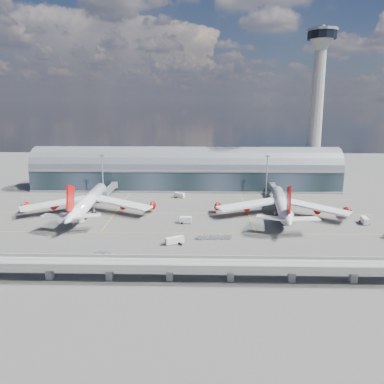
{
  "coord_description": "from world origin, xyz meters",
  "views": [
    {
      "loc": [
        10.09,
        -167.85,
        57.97
      ],
      "look_at": [
        5.8,
        10.0,
        14.0
      ],
      "focal_mm": 35.0,
      "sensor_mm": 36.0,
      "label": 1
    }
  ],
  "objects_px": {
    "cargo_train_0": "(103,254)",
    "service_truck_0": "(80,218)",
    "floodlight_mast_right": "(267,175)",
    "floodlight_mast_left": "(103,174)",
    "control_tower": "(316,110)",
    "service_truck_4": "(261,203)",
    "service_truck_3": "(365,220)",
    "cargo_train_1": "(214,237)",
    "service_truck_2": "(175,240)",
    "service_truck_1": "(186,220)",
    "airliner_right": "(282,205)",
    "service_truck_5": "(179,195)",
    "airliner_left": "(88,202)"
  },
  "relations": [
    {
      "from": "service_truck_4",
      "to": "service_truck_3",
      "type": "bearing_deg",
      "value": -9.93
    },
    {
      "from": "service_truck_1",
      "to": "service_truck_4",
      "type": "relative_size",
      "value": 0.94
    },
    {
      "from": "service_truck_0",
      "to": "service_truck_2",
      "type": "xyz_separation_m",
      "value": [
        48.49,
        -28.6,
        -0.17
      ]
    },
    {
      "from": "service_truck_2",
      "to": "airliner_right",
      "type": "bearing_deg",
      "value": -80.96
    },
    {
      "from": "airliner_left",
      "to": "service_truck_1",
      "type": "height_order",
      "value": "airliner_left"
    },
    {
      "from": "service_truck_3",
      "to": "cargo_train_0",
      "type": "relative_size",
      "value": 0.94
    },
    {
      "from": "service_truck_2",
      "to": "service_truck_4",
      "type": "height_order",
      "value": "service_truck_4"
    },
    {
      "from": "floodlight_mast_right",
      "to": "cargo_train_0",
      "type": "height_order",
      "value": "floodlight_mast_right"
    },
    {
      "from": "service_truck_4",
      "to": "cargo_train_0",
      "type": "relative_size",
      "value": 0.84
    },
    {
      "from": "floodlight_mast_right",
      "to": "service_truck_1",
      "type": "xyz_separation_m",
      "value": [
        -47.09,
        -51.45,
        -11.99
      ]
    },
    {
      "from": "service_truck_0",
      "to": "service_truck_1",
      "type": "relative_size",
      "value": 1.43
    },
    {
      "from": "floodlight_mast_left",
      "to": "service_truck_5",
      "type": "relative_size",
      "value": 3.82
    },
    {
      "from": "service_truck_0",
      "to": "floodlight_mast_right",
      "type": "bearing_deg",
      "value": -1.19
    },
    {
      "from": "control_tower",
      "to": "service_truck_3",
      "type": "relative_size",
      "value": 15.29
    },
    {
      "from": "airliner_right",
      "to": "cargo_train_0",
      "type": "relative_size",
      "value": 10.04
    },
    {
      "from": "control_tower",
      "to": "service_truck_5",
      "type": "relative_size",
      "value": 15.31
    },
    {
      "from": "service_truck_4",
      "to": "service_truck_0",
      "type": "bearing_deg",
      "value": -138.52
    },
    {
      "from": "airliner_right",
      "to": "service_truck_4",
      "type": "bearing_deg",
      "value": 117.64
    },
    {
      "from": "cargo_train_0",
      "to": "service_truck_2",
      "type": "bearing_deg",
      "value": -68.35
    },
    {
      "from": "service_truck_5",
      "to": "cargo_train_0",
      "type": "xyz_separation_m",
      "value": [
        -24.15,
        -87.98,
        -0.73
      ]
    },
    {
      "from": "airliner_right",
      "to": "service_truck_1",
      "type": "height_order",
      "value": "airliner_right"
    },
    {
      "from": "control_tower",
      "to": "service_truck_4",
      "type": "height_order",
      "value": "control_tower"
    },
    {
      "from": "floodlight_mast_left",
      "to": "airliner_left",
      "type": "xyz_separation_m",
      "value": [
        1.39,
        -37.0,
        -7.18
      ]
    },
    {
      "from": "floodlight_mast_left",
      "to": "service_truck_1",
      "type": "distance_m",
      "value": 74.77
    },
    {
      "from": "service_truck_2",
      "to": "cargo_train_0",
      "type": "distance_m",
      "value": 29.5
    },
    {
      "from": "service_truck_3",
      "to": "cargo_train_0",
      "type": "xyz_separation_m",
      "value": [
        -115.96,
        -41.12,
        -0.78
      ]
    },
    {
      "from": "service_truck_3",
      "to": "floodlight_mast_left",
      "type": "bearing_deg",
      "value": 166.78
    },
    {
      "from": "service_truck_3",
      "to": "cargo_train_1",
      "type": "height_order",
      "value": "service_truck_3"
    },
    {
      "from": "floodlight_mast_right",
      "to": "cargo_train_1",
      "type": "bearing_deg",
      "value": -115.21
    },
    {
      "from": "cargo_train_1",
      "to": "service_truck_0",
      "type": "bearing_deg",
      "value": 73.59
    },
    {
      "from": "service_truck_4",
      "to": "cargo_train_1",
      "type": "xyz_separation_m",
      "value": [
        -27.98,
        -52.45,
        -0.62
      ]
    },
    {
      "from": "floodlight_mast_left",
      "to": "cargo_train_1",
      "type": "xyz_separation_m",
      "value": [
        65.99,
        -72.22,
        -12.64
      ]
    },
    {
      "from": "airliner_left",
      "to": "service_truck_2",
      "type": "height_order",
      "value": "airliner_left"
    },
    {
      "from": "airliner_left",
      "to": "cargo_train_1",
      "type": "relative_size",
      "value": 5.14
    },
    {
      "from": "floodlight_mast_left",
      "to": "cargo_train_1",
      "type": "distance_m",
      "value": 98.65
    },
    {
      "from": "floodlight_mast_right",
      "to": "service_truck_4",
      "type": "height_order",
      "value": "floodlight_mast_right"
    },
    {
      "from": "airliner_right",
      "to": "service_truck_4",
      "type": "height_order",
      "value": "airliner_right"
    },
    {
      "from": "service_truck_5",
      "to": "cargo_train_1",
      "type": "relative_size",
      "value": 0.47
    },
    {
      "from": "control_tower",
      "to": "service_truck_2",
      "type": "xyz_separation_m",
      "value": [
        -85.61,
        -105.89,
        -50.13
      ]
    },
    {
      "from": "service_truck_2",
      "to": "service_truck_4",
      "type": "distance_m",
      "value": 73.24
    },
    {
      "from": "service_truck_0",
      "to": "control_tower",
      "type": "bearing_deg",
      "value": 2.32
    },
    {
      "from": "service_truck_1",
      "to": "service_truck_5",
      "type": "bearing_deg",
      "value": 8.61
    },
    {
      "from": "airliner_left",
      "to": "service_truck_3",
      "type": "bearing_deg",
      "value": -7.47
    },
    {
      "from": "cargo_train_0",
      "to": "service_truck_0",
      "type": "bearing_deg",
      "value": 23.11
    },
    {
      "from": "cargo_train_1",
      "to": "cargo_train_0",
      "type": "bearing_deg",
      "value": 116.59
    },
    {
      "from": "airliner_left",
      "to": "cargo_train_1",
      "type": "distance_m",
      "value": 73.78
    },
    {
      "from": "floodlight_mast_left",
      "to": "service_truck_1",
      "type": "xyz_separation_m",
      "value": [
        52.91,
        -51.45,
        -11.99
      ]
    },
    {
      "from": "floodlight_mast_left",
      "to": "service_truck_3",
      "type": "bearing_deg",
      "value": -19.75
    },
    {
      "from": "airliner_left",
      "to": "cargo_train_1",
      "type": "height_order",
      "value": "airliner_left"
    },
    {
      "from": "floodlight_mast_left",
      "to": "service_truck_0",
      "type": "relative_size",
      "value": 3.16
    }
  ]
}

